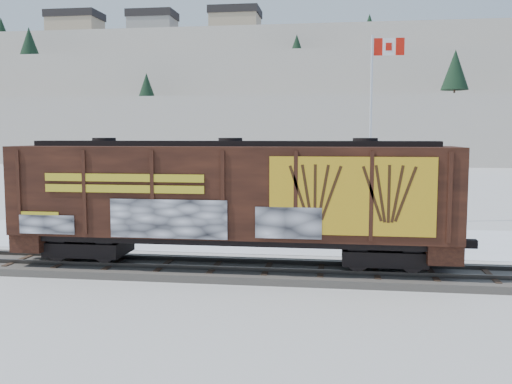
# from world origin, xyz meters

# --- Properties ---
(ground) EXTENTS (500.00, 500.00, 0.00)m
(ground) POSITION_xyz_m (0.00, 0.00, 0.00)
(ground) COLOR white
(ground) RESTS_ON ground
(rail_track) EXTENTS (50.00, 3.40, 0.43)m
(rail_track) POSITION_xyz_m (0.00, 0.00, 0.15)
(rail_track) COLOR #59544C
(rail_track) RESTS_ON ground
(parking_strip) EXTENTS (40.00, 8.00, 0.03)m
(parking_strip) POSITION_xyz_m (0.00, 7.50, 0.01)
(parking_strip) COLOR white
(parking_strip) RESTS_ON ground
(hillside) EXTENTS (360.00, 110.00, 93.00)m
(hillside) POSITION_xyz_m (-0.05, 139.79, 14.37)
(hillside) COLOR white
(hillside) RESTS_ON ground
(hopper_railcar) EXTENTS (16.55, 3.06, 4.62)m
(hopper_railcar) POSITION_xyz_m (-3.43, -0.01, 2.99)
(hopper_railcar) COLOR black
(hopper_railcar) RESTS_ON rail_track
(flagpole) EXTENTS (2.30, 0.90, 11.09)m
(flagpole) POSITION_xyz_m (2.60, 13.54, 4.07)
(flagpole) COLOR silver
(flagpole) RESTS_ON ground
(car_silver) EXTENTS (4.88, 3.34, 1.54)m
(car_silver) POSITION_xyz_m (-8.09, 7.96, 0.80)
(car_silver) COLOR silver
(car_silver) RESTS_ON parking_strip
(car_white) EXTENTS (5.18, 3.43, 1.61)m
(car_white) POSITION_xyz_m (-4.16, 7.64, 0.84)
(car_white) COLOR white
(car_white) RESTS_ON parking_strip
(car_dark) EXTENTS (5.12, 2.56, 1.43)m
(car_dark) POSITION_xyz_m (2.56, 7.96, 0.74)
(car_dark) COLOR #202329
(car_dark) RESTS_ON parking_strip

